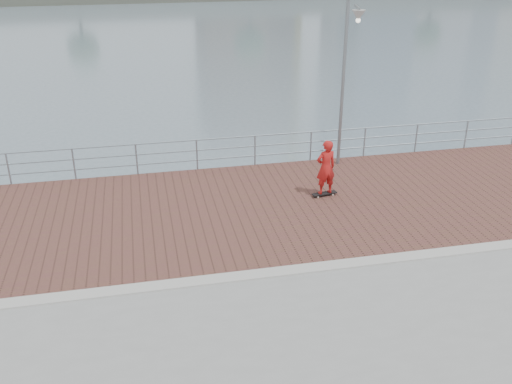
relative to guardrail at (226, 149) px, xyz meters
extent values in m
plane|color=slate|center=(0.00, -7.00, -2.69)|extent=(400.00, 400.00, 0.00)
cube|color=brown|center=(0.00, -3.40, -0.68)|extent=(40.00, 6.80, 0.02)
cube|color=#B7B5AD|center=(0.00, -7.00, -0.66)|extent=(40.00, 0.40, 0.06)
cylinder|color=#8C9EA8|center=(-7.18, 0.00, -0.14)|extent=(0.06, 0.06, 1.10)
cylinder|color=#8C9EA8|center=(-5.13, 0.00, -0.14)|extent=(0.06, 0.06, 1.10)
cylinder|color=#8C9EA8|center=(-3.08, 0.00, -0.14)|extent=(0.06, 0.06, 1.10)
cylinder|color=#8C9EA8|center=(-1.03, 0.00, -0.14)|extent=(0.06, 0.06, 1.10)
cylinder|color=#8C9EA8|center=(1.03, 0.00, -0.14)|extent=(0.06, 0.06, 1.10)
cylinder|color=#8C9EA8|center=(3.08, 0.00, -0.14)|extent=(0.06, 0.06, 1.10)
cylinder|color=#8C9EA8|center=(5.13, 0.00, -0.14)|extent=(0.06, 0.06, 1.10)
cylinder|color=#8C9EA8|center=(7.18, 0.00, -0.14)|extent=(0.06, 0.06, 1.10)
cylinder|color=#8C9EA8|center=(9.24, 0.00, -0.14)|extent=(0.06, 0.06, 1.10)
cylinder|color=#8C9EA8|center=(0.00, 0.00, 0.41)|extent=(39.00, 0.05, 0.05)
cylinder|color=#8C9EA8|center=(0.00, 0.00, 0.03)|extent=(39.00, 0.05, 0.05)
cylinder|color=#8C9EA8|center=(0.00, 0.00, -0.33)|extent=(39.00, 0.05, 0.05)
cylinder|color=gray|center=(3.96, -0.50, 2.15)|extent=(0.11, 0.11, 5.69)
cone|color=#B2B2AD|center=(3.96, -1.45, 4.81)|extent=(0.42, 0.42, 0.33)
cube|color=black|center=(2.63, -3.01, -0.59)|extent=(0.83, 0.33, 0.03)
cylinder|color=beige|center=(2.39, -3.12, -0.64)|extent=(0.07, 0.05, 0.06)
cylinder|color=beige|center=(2.90, -3.04, -0.64)|extent=(0.07, 0.05, 0.06)
cylinder|color=beige|center=(2.36, -2.97, -0.64)|extent=(0.07, 0.05, 0.06)
cylinder|color=beige|center=(2.88, -2.89, -0.64)|extent=(0.07, 0.05, 0.06)
imported|color=red|center=(2.63, -3.01, 0.29)|extent=(0.70, 0.51, 1.76)
camera|label=1|loc=(-2.87, -18.46, 6.97)|focal=40.00mm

